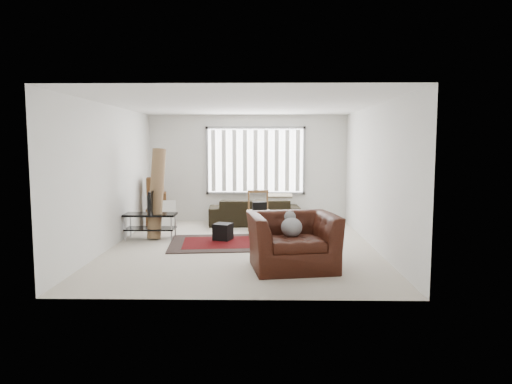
# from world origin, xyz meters

# --- Properties ---
(room) EXTENTS (6.00, 6.02, 2.71)m
(room) POSITION_xyz_m (0.03, 0.51, 1.76)
(room) COLOR beige
(room) RESTS_ON ground
(persian_rug) EXTENTS (2.63, 1.89, 0.02)m
(persian_rug) POSITION_xyz_m (-0.20, 0.32, 0.01)
(persian_rug) COLOR black
(persian_rug) RESTS_ON ground
(tv_stand) EXTENTS (1.06, 0.48, 0.53)m
(tv_stand) POSITION_xyz_m (-1.95, 0.73, 0.38)
(tv_stand) COLOR black
(tv_stand) RESTS_ON ground
(tv) EXTENTS (0.11, 0.86, 0.49)m
(tv) POSITION_xyz_m (-1.95, 0.73, 0.78)
(tv) COLOR black
(tv) RESTS_ON tv_stand
(subwoofer) EXTENTS (0.42, 0.42, 0.33)m
(subwoofer) POSITION_xyz_m (-0.42, 0.56, 0.19)
(subwoofer) COLOR black
(subwoofer) RESTS_ON persian_rug
(moving_boxes) EXTENTS (0.55, 0.52, 1.18)m
(moving_boxes) POSITION_xyz_m (-2.14, 2.08, 0.55)
(moving_boxes) COLOR #55351A
(moving_boxes) RESTS_ON ground
(white_flatpack) EXTENTS (0.55, 0.33, 0.66)m
(white_flatpack) POSITION_xyz_m (-1.90, 1.85, 0.33)
(white_flatpack) COLOR silver
(white_flatpack) RESTS_ON ground
(rolled_rug) EXTENTS (0.44, 0.64, 1.89)m
(rolled_rug) POSITION_xyz_m (-1.82, 0.79, 0.94)
(rolled_rug) COLOR olive
(rolled_rug) RESTS_ON ground
(sofa) EXTENTS (2.25, 1.10, 0.84)m
(sofa) POSITION_xyz_m (0.18, 2.45, 0.42)
(sofa) COLOR black
(sofa) RESTS_ON ground
(side_chair) EXTENTS (0.57, 0.57, 0.93)m
(side_chair) POSITION_xyz_m (0.31, 1.42, 0.51)
(side_chair) COLOR #947F61
(side_chair) RESTS_ON ground
(armchair) EXTENTS (1.52, 1.38, 1.00)m
(armchair) POSITION_xyz_m (0.87, -1.49, 0.50)
(armchair) COLOR #36130B
(armchair) RESTS_ON ground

